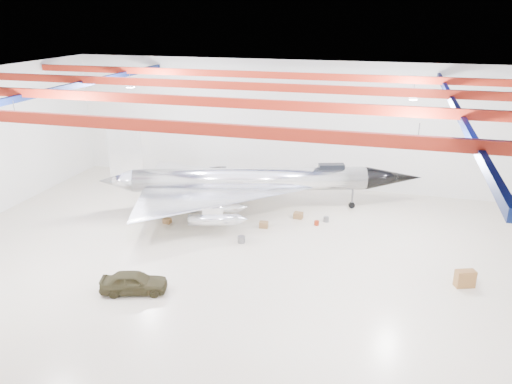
% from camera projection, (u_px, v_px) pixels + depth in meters
% --- Properties ---
extents(floor, '(40.00, 40.00, 0.00)m').
position_uv_depth(floor, '(237.00, 256.00, 32.07)').
color(floor, beige).
rests_on(floor, ground).
extents(wall_back, '(40.00, 0.00, 40.00)m').
position_uv_depth(wall_back, '(288.00, 124.00, 43.77)').
color(wall_back, silver).
rests_on(wall_back, floor).
extents(ceiling, '(40.00, 40.00, 0.00)m').
position_uv_depth(ceiling, '(234.00, 83.00, 28.31)').
color(ceiling, '#0A0F38').
rests_on(ceiling, wall_back).
extents(ceiling_structure, '(39.50, 29.50, 1.08)m').
position_uv_depth(ceiling_structure, '(234.00, 95.00, 28.55)').
color(ceiling_structure, maroon).
rests_on(ceiling_structure, ceiling).
extents(jet_aircraft, '(24.58, 18.11, 6.89)m').
position_uv_depth(jet_aircraft, '(250.00, 183.00, 38.83)').
color(jet_aircraft, silver).
rests_on(jet_aircraft, floor).
extents(jeep, '(3.97, 2.53, 1.26)m').
position_uv_depth(jeep, '(134.00, 282.00, 27.76)').
color(jeep, '#332E19').
rests_on(jeep, floor).
extents(desk, '(1.22, 0.91, 1.01)m').
position_uv_depth(desk, '(465.00, 279.00, 28.37)').
color(desk, brown).
rests_on(desk, floor).
extents(crate_ply, '(0.63, 0.54, 0.38)m').
position_uv_depth(crate_ply, '(167.00, 221.00, 36.97)').
color(crate_ply, olive).
rests_on(crate_ply, floor).
extents(toolbox_red, '(0.59, 0.51, 0.36)m').
position_uv_depth(toolbox_red, '(212.00, 206.00, 39.88)').
color(toolbox_red, maroon).
rests_on(toolbox_red, floor).
extents(engine_drum, '(0.61, 0.61, 0.46)m').
position_uv_depth(engine_drum, '(241.00, 239.00, 33.86)').
color(engine_drum, '#59595B').
rests_on(engine_drum, floor).
extents(parts_bin, '(0.71, 0.58, 0.47)m').
position_uv_depth(parts_bin, '(298.00, 215.00, 37.84)').
color(parts_bin, olive).
rests_on(parts_bin, floor).
extents(crate_small, '(0.50, 0.45, 0.29)m').
position_uv_depth(crate_small, '(176.00, 197.00, 41.80)').
color(crate_small, '#59595B').
rests_on(crate_small, floor).
extents(tool_chest, '(0.43, 0.43, 0.33)m').
position_uv_depth(tool_chest, '(317.00, 223.00, 36.66)').
color(tool_chest, maroon).
rests_on(tool_chest, floor).
extents(oil_barrel, '(0.67, 0.56, 0.44)m').
position_uv_depth(oil_barrel, '(264.00, 225.00, 36.24)').
color(oil_barrel, olive).
rests_on(oil_barrel, floor).
extents(spares_box, '(0.50, 0.50, 0.37)m').
position_uv_depth(spares_box, '(326.00, 219.00, 37.26)').
color(spares_box, '#59595B').
rests_on(spares_box, floor).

